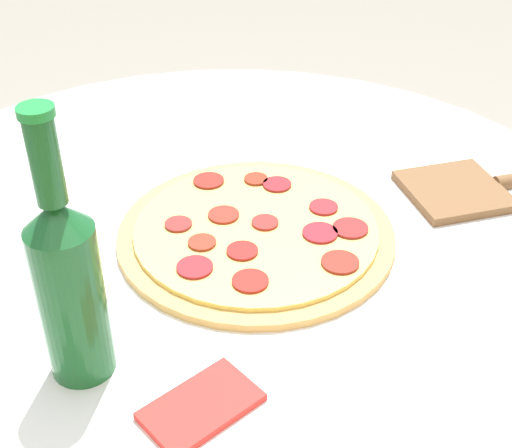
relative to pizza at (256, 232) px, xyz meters
The scene contains 5 objects.
table 0.18m from the pizza, 24.23° to the right, with size 1.04×1.04×0.72m.
pizza is the anchor object (origin of this frame).
beer_bottle 0.29m from the pizza, 43.93° to the left, with size 0.06×0.06×0.28m.
pizza_paddle 0.31m from the pizza, 168.17° to the right, with size 0.25×0.14×0.02m.
napkin 0.28m from the pizza, 71.27° to the left, with size 0.12×0.11×0.01m.
Camera 1 is at (0.06, 0.73, 1.24)m, focal length 50.00 mm.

